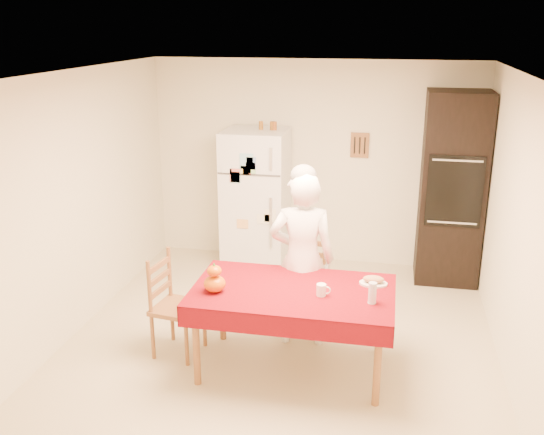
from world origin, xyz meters
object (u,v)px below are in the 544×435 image
(refrigerator, at_px, (256,200))
(chair_far, at_px, (303,277))
(coffee_mug, at_px, (321,290))
(dining_table, at_px, (293,297))
(seated_woman, at_px, (302,260))
(chair_left, at_px, (171,301))
(pumpkin_lower, at_px, (215,284))
(oven_cabinet, at_px, (452,189))
(bread_plate, at_px, (373,283))
(wine_glass, at_px, (372,293))

(refrigerator, distance_m, chair_far, 1.66)
(coffee_mug, bearing_deg, chair_far, 107.32)
(dining_table, bearing_deg, seated_woman, 90.19)
(dining_table, distance_m, chair_left, 1.14)
(seated_woman, distance_m, pumpkin_lower, 0.92)
(refrigerator, relative_size, chair_far, 1.79)
(dining_table, distance_m, chair_far, 0.88)
(oven_cabinet, height_order, dining_table, oven_cabinet)
(bread_plate, bearing_deg, refrigerator, 126.47)
(oven_cabinet, height_order, coffee_mug, oven_cabinet)
(oven_cabinet, xyz_separation_m, pumpkin_lower, (-2.07, -2.48, -0.27))
(refrigerator, bearing_deg, chair_far, -60.47)
(dining_table, xyz_separation_m, chair_far, (-0.04, 0.86, -0.18))
(oven_cabinet, relative_size, bread_plate, 9.17)
(seated_woman, distance_m, wine_glass, 0.92)
(coffee_mug, xyz_separation_m, pumpkin_lower, (-0.88, -0.10, 0.02))
(seated_woman, bearing_deg, coffee_mug, 106.09)
(oven_cabinet, height_order, pumpkin_lower, oven_cabinet)
(oven_cabinet, xyz_separation_m, dining_table, (-1.44, -2.31, -0.41))
(pumpkin_lower, relative_size, wine_glass, 1.05)
(chair_far, distance_m, coffee_mug, 1.02)
(dining_table, xyz_separation_m, pumpkin_lower, (-0.63, -0.17, 0.14))
(seated_woman, bearing_deg, chair_far, -90.90)
(chair_far, height_order, wine_glass, chair_far)
(refrigerator, relative_size, oven_cabinet, 0.77)
(chair_left, xyz_separation_m, coffee_mug, (1.37, -0.15, 0.30))
(oven_cabinet, xyz_separation_m, chair_left, (-2.57, -2.23, -0.59))
(dining_table, height_order, chair_far, chair_far)
(seated_woman, height_order, bread_plate, seated_woman)
(chair_left, distance_m, coffee_mug, 1.42)
(dining_table, bearing_deg, wine_glass, -10.83)
(seated_woman, xyz_separation_m, coffee_mug, (0.25, -0.58, -0.02))
(refrigerator, relative_size, pumpkin_lower, 9.16)
(refrigerator, distance_m, chair_left, 2.23)
(pumpkin_lower, xyz_separation_m, bread_plate, (1.29, 0.40, -0.06))
(chair_far, xyz_separation_m, chair_left, (-1.09, -0.78, 0.00))
(refrigerator, relative_size, seated_woman, 1.02)
(oven_cabinet, distance_m, chair_left, 3.45)
(dining_table, height_order, pumpkin_lower, pumpkin_lower)
(refrigerator, bearing_deg, oven_cabinet, 1.18)
(oven_cabinet, distance_m, chair_far, 2.16)
(chair_left, height_order, bread_plate, chair_left)
(chair_left, xyz_separation_m, seated_woman, (1.12, 0.43, 0.33))
(refrigerator, height_order, oven_cabinet, oven_cabinet)
(dining_table, relative_size, pumpkin_lower, 9.16)
(oven_cabinet, relative_size, wine_glass, 12.50)
(chair_left, bearing_deg, chair_far, -46.18)
(oven_cabinet, xyz_separation_m, wine_glass, (-0.77, -2.44, -0.25))
(chair_far, xyz_separation_m, coffee_mug, (0.29, -0.93, 0.30))
(chair_far, distance_m, chair_left, 1.33)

